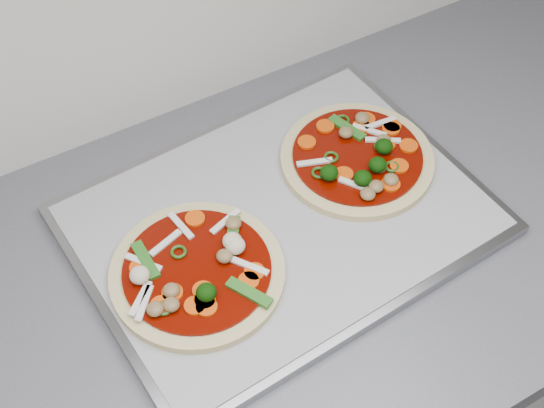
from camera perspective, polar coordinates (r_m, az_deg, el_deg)
baking_tray at (r=0.97m, az=0.66°, el=-1.21°), size 0.53×0.41×0.02m
parchment at (r=0.96m, az=0.66°, el=-0.87°), size 0.51×0.38×0.00m
pizza_left at (r=0.90m, az=-5.64°, el=-5.12°), size 0.27×0.27×0.04m
pizza_right at (r=1.02m, az=6.54°, el=3.46°), size 0.27×0.27×0.03m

